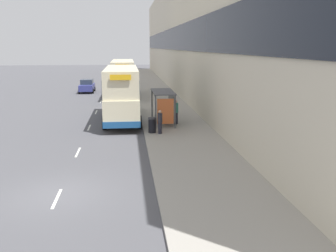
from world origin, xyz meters
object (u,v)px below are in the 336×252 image
double_decker_bus_ahead (123,78)px  pedestrian_at_shelter (176,112)px  pedestrian_1 (160,122)px  bus_shelter (166,101)px  car_0 (127,69)px  car_1 (87,86)px  litter_bin (152,125)px  double_decker_bus_near (122,93)px

double_decker_bus_ahead → pedestrian_at_shelter: (4.11, -17.39, -1.19)m
double_decker_bus_ahead → pedestrian_1: 20.73m
bus_shelter → pedestrian_at_shelter: bearing=-9.3°
car_0 → pedestrian_at_shelter: size_ratio=2.32×
pedestrian_1 → car_0: bearing=92.0°
car_1 → pedestrian_1: size_ratio=2.59×
bus_shelter → litter_bin: bus_shelter is taller
car_0 → pedestrian_at_shelter: pedestrian_at_shelter is taller
bus_shelter → double_decker_bus_near: double_decker_bus_near is taller
pedestrian_at_shelter → car_0: bearing=93.5°
pedestrian_at_shelter → pedestrian_1: (-1.49, -3.13, -0.12)m
double_decker_bus_ahead → pedestrian_1: bearing=-82.7°
double_decker_bus_ahead → pedestrian_1: (2.61, -20.53, -1.32)m
double_decker_bus_near → double_decker_bus_ahead: size_ratio=0.89×
litter_bin → car_0: bearing=91.5°
bus_shelter → double_decker_bus_ahead: 17.59m
pedestrian_at_shelter → pedestrian_1: 3.47m
car_1 → litter_bin: size_ratio=4.00×
car_1 → litter_bin: bearing=105.4°
bus_shelter → double_decker_bus_ahead: bearing=100.9°
double_decker_bus_near → pedestrian_at_shelter: bearing=-29.7°
bus_shelter → car_1: 23.69m
pedestrian_at_shelter → bus_shelter: bearing=170.7°
double_decker_bus_ahead → litter_bin: (2.10, -20.14, -1.62)m
car_1 → litter_bin: 26.04m
double_decker_bus_near → pedestrian_at_shelter: double_decker_bus_near is taller
double_decker_bus_near → double_decker_bus_ahead: bearing=90.1°
double_decker_bus_ahead → litter_bin: size_ratio=10.89×
double_decker_bus_ahead → litter_bin: double_decker_bus_ahead is taller
car_0 → litter_bin: bearing=-88.5°
car_1 → litter_bin: (6.92, -25.10, -0.17)m
double_decker_bus_ahead → pedestrian_1: double_decker_bus_ahead is taller
car_1 → pedestrian_at_shelter: 24.07m
car_0 → pedestrian_1: (2.07, -60.80, 0.10)m
pedestrian_1 → double_decker_bus_near: bearing=115.3°
double_decker_bus_ahead → car_0: double_decker_bus_ahead is taller
car_0 → double_decker_bus_ahead: bearing=-90.8°
car_1 → pedestrian_1: pedestrian_1 is taller
double_decker_bus_near → pedestrian_1: (2.59, -5.46, -1.31)m
bus_shelter → pedestrian_1: 3.46m
pedestrian_1 → bus_shelter: bearing=77.7°
pedestrian_at_shelter → pedestrian_1: pedestrian_at_shelter is taller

